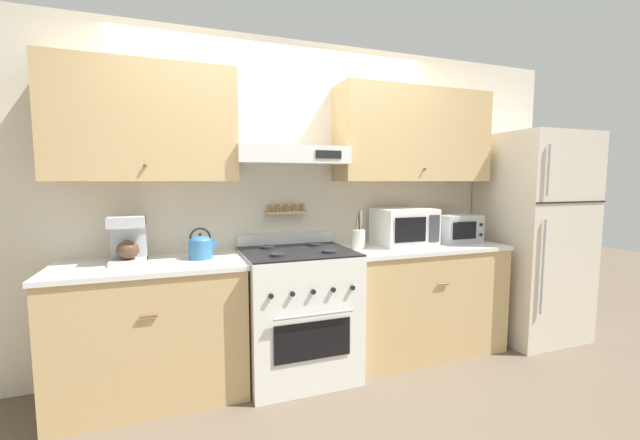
# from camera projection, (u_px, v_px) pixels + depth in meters

# --- Properties ---
(ground_plane) EXTENTS (16.00, 16.00, 0.00)m
(ground_plane) POSITION_uv_depth(u_px,v_px,m) (310.00, 392.00, 2.70)
(ground_plane) COLOR brown
(wall_back) EXTENTS (5.20, 0.46, 2.55)m
(wall_back) POSITION_uv_depth(u_px,v_px,m) (291.00, 176.00, 3.11)
(wall_back) COLOR beige
(wall_back) RESTS_ON ground_plane
(counter_left) EXTENTS (1.20, 0.64, 0.91)m
(counter_left) POSITION_uv_depth(u_px,v_px,m) (153.00, 330.00, 2.61)
(counter_left) COLOR tan
(counter_left) RESTS_ON ground_plane
(counter_right) EXTENTS (1.39, 0.64, 0.91)m
(counter_right) POSITION_uv_depth(u_px,v_px,m) (419.00, 298.00, 3.33)
(counter_right) COLOR tan
(counter_right) RESTS_ON ground_plane
(stove_range) EXTENTS (0.78, 0.72, 1.02)m
(stove_range) POSITION_uv_depth(u_px,v_px,m) (298.00, 312.00, 2.91)
(stove_range) COLOR white
(stove_range) RESTS_ON ground_plane
(refrigerator) EXTENTS (0.80, 0.75, 1.87)m
(refrigerator) POSITION_uv_depth(u_px,v_px,m) (533.00, 236.00, 3.62)
(refrigerator) COLOR beige
(refrigerator) RESTS_ON ground_plane
(tea_kettle) EXTENTS (0.21, 0.16, 0.22)m
(tea_kettle) POSITION_uv_depth(u_px,v_px,m) (201.00, 246.00, 2.71)
(tea_kettle) COLOR teal
(tea_kettle) RESTS_ON counter_left
(coffee_maker) EXTENTS (0.22, 0.23, 0.31)m
(coffee_maker) POSITION_uv_depth(u_px,v_px,m) (128.00, 239.00, 2.57)
(coffee_maker) COLOR #ADAFB5
(coffee_maker) RESTS_ON counter_left
(microwave) EXTENTS (0.47, 0.38, 0.31)m
(microwave) POSITION_uv_depth(u_px,v_px,m) (404.00, 227.00, 3.28)
(microwave) COLOR white
(microwave) RESTS_ON counter_right
(utensil_crock) EXTENTS (0.10, 0.10, 0.30)m
(utensil_crock) POSITION_uv_depth(u_px,v_px,m) (359.00, 238.00, 3.12)
(utensil_crock) COLOR silver
(utensil_crock) RESTS_ON counter_right
(toaster_oven) EXTENTS (0.37, 0.31, 0.24)m
(toaster_oven) POSITION_uv_depth(u_px,v_px,m) (456.00, 228.00, 3.44)
(toaster_oven) COLOR #ADAFB5
(toaster_oven) RESTS_ON counter_right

